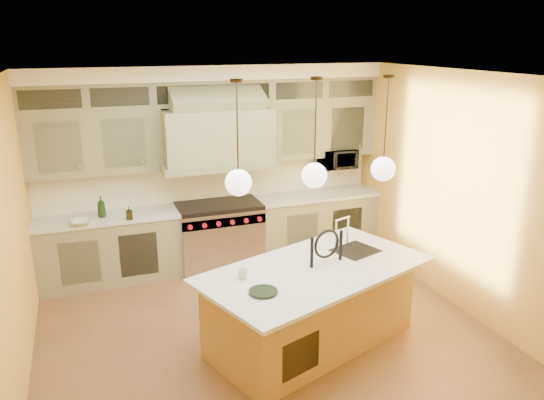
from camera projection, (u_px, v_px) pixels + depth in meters
name	position (u px, v px, depth m)	size (l,w,h in m)	color
floor	(269.00, 337.00, 6.01)	(5.00, 5.00, 0.00)	brown
ceiling	(269.00, 75.00, 5.15)	(5.00, 5.00, 0.00)	white
wall_back	(212.00, 165.00, 7.82)	(5.00, 5.00, 0.00)	gold
wall_front	(403.00, 337.00, 3.34)	(5.00, 5.00, 0.00)	gold
wall_left	(7.00, 247.00, 4.76)	(5.00, 5.00, 0.00)	gold
wall_right	(463.00, 193.00, 6.40)	(5.00, 5.00, 0.00)	gold
back_cabinetry	(216.00, 170.00, 7.59)	(5.00, 0.77, 2.90)	#7A7B5B
range	(220.00, 234.00, 7.79)	(1.20, 0.74, 0.96)	silver
kitchen_island	(312.00, 304.00, 5.78)	(2.75, 2.05, 1.35)	#AD7E3D
counter_stool	(335.00, 283.00, 5.64)	(0.54, 0.54, 1.31)	black
microwave	(338.00, 159.00, 8.24)	(0.54, 0.37, 0.30)	black
oil_bottle_a	(101.00, 207.00, 7.09)	(0.11, 0.11, 0.29)	black
oil_bottle_b	(129.00, 213.00, 7.01)	(0.08, 0.08, 0.18)	black
fruit_bowl	(82.00, 222.00, 6.83)	(0.26, 0.26, 0.06)	silver
cup	(243.00, 274.00, 5.34)	(0.11, 0.11, 0.10)	silver
pendant_left	(238.00, 180.00, 5.08)	(0.26, 0.26, 1.11)	#2D2319
pendant_center	(314.00, 173.00, 5.34)	(0.26, 0.26, 1.11)	#2D2319
pendant_right	(383.00, 166.00, 5.60)	(0.26, 0.26, 1.11)	#2D2319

